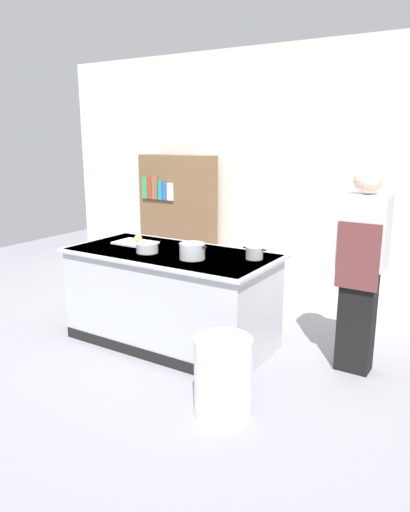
{
  "coord_description": "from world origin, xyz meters",
  "views": [
    {
      "loc": [
        2.58,
        -3.5,
        1.94
      ],
      "look_at": [
        0.25,
        0.2,
        0.85
      ],
      "focal_mm": 33.7,
      "sensor_mm": 36.0,
      "label": 1
    }
  ],
  "objects_px": {
    "stock_pot": "(192,251)",
    "person_chef": "(361,266)",
    "mixing_bowl": "(147,248)",
    "trash_bin": "(223,377)",
    "sauce_pan": "(254,253)",
    "bookshelf": "(178,218)",
    "onion": "(138,238)"
  },
  "relations": [
    {
      "from": "mixing_bowl",
      "to": "bookshelf",
      "type": "bearing_deg",
      "value": 118.02
    },
    {
      "from": "mixing_bowl",
      "to": "person_chef",
      "type": "height_order",
      "value": "person_chef"
    },
    {
      "from": "stock_pot",
      "to": "person_chef",
      "type": "distance_m",
      "value": 1.41
    },
    {
      "from": "mixing_bowl",
      "to": "person_chef",
      "type": "distance_m",
      "value": 1.88
    },
    {
      "from": "onion",
      "to": "sauce_pan",
      "type": "relative_size",
      "value": 0.35
    },
    {
      "from": "stock_pot",
      "to": "person_chef",
      "type": "relative_size",
      "value": 0.17
    },
    {
      "from": "sauce_pan",
      "to": "bookshelf",
      "type": "distance_m",
      "value": 2.56
    },
    {
      "from": "mixing_bowl",
      "to": "trash_bin",
      "type": "height_order",
      "value": "mixing_bowl"
    },
    {
      "from": "trash_bin",
      "to": "bookshelf",
      "type": "height_order",
      "value": "bookshelf"
    },
    {
      "from": "trash_bin",
      "to": "mixing_bowl",
      "type": "bearing_deg",
      "value": 150.32
    },
    {
      "from": "sauce_pan",
      "to": "bookshelf",
      "type": "relative_size",
      "value": 0.13
    },
    {
      "from": "mixing_bowl",
      "to": "bookshelf",
      "type": "xyz_separation_m",
      "value": [
        -1.03,
        1.94,
        -0.09
      ]
    },
    {
      "from": "mixing_bowl",
      "to": "person_chef",
      "type": "xyz_separation_m",
      "value": [
        1.81,
        0.51,
        -0.03
      ]
    },
    {
      "from": "stock_pot",
      "to": "sauce_pan",
      "type": "distance_m",
      "value": 0.54
    },
    {
      "from": "stock_pot",
      "to": "person_chef",
      "type": "xyz_separation_m",
      "value": [
        1.33,
        0.48,
        -0.06
      ]
    },
    {
      "from": "mixing_bowl",
      "to": "bookshelf",
      "type": "relative_size",
      "value": 0.12
    },
    {
      "from": "mixing_bowl",
      "to": "trash_bin",
      "type": "xyz_separation_m",
      "value": [
        1.21,
        -0.69,
        -0.65
      ]
    },
    {
      "from": "sauce_pan",
      "to": "mixing_bowl",
      "type": "relative_size",
      "value": 1.08
    },
    {
      "from": "mixing_bowl",
      "to": "trash_bin",
      "type": "bearing_deg",
      "value": -29.68
    },
    {
      "from": "trash_bin",
      "to": "person_chef",
      "type": "xyz_separation_m",
      "value": [
        0.59,
        1.2,
        0.62
      ]
    },
    {
      "from": "sauce_pan",
      "to": "person_chef",
      "type": "distance_m",
      "value": 0.89
    },
    {
      "from": "stock_pot",
      "to": "mixing_bowl",
      "type": "distance_m",
      "value": 0.48
    },
    {
      "from": "bookshelf",
      "to": "stock_pot",
      "type": "bearing_deg",
      "value": -51.67
    },
    {
      "from": "sauce_pan",
      "to": "mixing_bowl",
      "type": "distance_m",
      "value": 0.99
    },
    {
      "from": "onion",
      "to": "sauce_pan",
      "type": "height_order",
      "value": "sauce_pan"
    },
    {
      "from": "onion",
      "to": "person_chef",
      "type": "bearing_deg",
      "value": 7.22
    },
    {
      "from": "stock_pot",
      "to": "trash_bin",
      "type": "height_order",
      "value": "stock_pot"
    },
    {
      "from": "sauce_pan",
      "to": "mixing_bowl",
      "type": "xyz_separation_m",
      "value": [
        -0.94,
        -0.31,
        -0.01
      ]
    },
    {
      "from": "onion",
      "to": "stock_pot",
      "type": "xyz_separation_m",
      "value": [
        0.79,
        -0.21,
        0.01
      ]
    },
    {
      "from": "sauce_pan",
      "to": "person_chef",
      "type": "height_order",
      "value": "person_chef"
    },
    {
      "from": "onion",
      "to": "bookshelf",
      "type": "distance_m",
      "value": 1.85
    },
    {
      "from": "bookshelf",
      "to": "mixing_bowl",
      "type": "bearing_deg",
      "value": -61.98
    }
  ]
}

